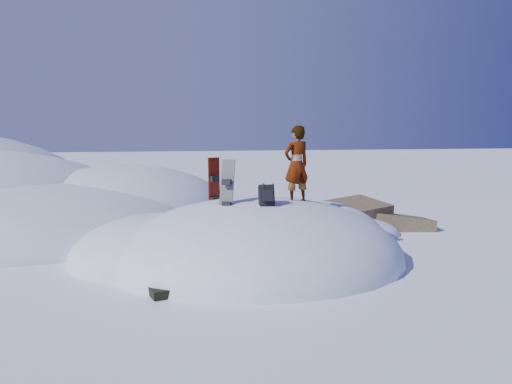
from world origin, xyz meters
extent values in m
plane|color=white|center=(0.00, 0.00, 0.00)|extent=(120.00, 120.00, 0.00)
ellipsoid|color=silver|center=(0.00, 0.00, 0.00)|extent=(7.00, 6.00, 3.00)
ellipsoid|color=silver|center=(-2.20, 0.60, 0.00)|extent=(4.40, 4.00, 2.20)
ellipsoid|color=silver|center=(1.80, 0.80, 0.00)|extent=(3.60, 3.20, 2.50)
ellipsoid|color=silver|center=(-6.00, 5.00, 0.00)|extent=(10.00, 9.00, 2.80)
ellipsoid|color=silver|center=(-3.50, 7.50, 0.00)|extent=(8.00, 8.00, 3.60)
ellipsoid|color=silver|center=(-5.50, 4.00, 0.00)|extent=(6.00, 5.00, 1.80)
cube|color=brown|center=(3.60, 3.40, 0.10)|extent=(2.82, 2.41, 1.62)
cube|color=brown|center=(5.20, 3.00, -0.10)|extent=(2.16, 1.80, 1.33)
cube|color=brown|center=(4.20, 4.60, 0.00)|extent=(2.08, 2.01, 1.10)
ellipsoid|color=silver|center=(3.20, 2.40, 0.00)|extent=(3.20, 2.40, 1.00)
cube|color=#B71E09|center=(-0.93, 0.79, 1.56)|extent=(0.31, 0.20, 1.71)
cube|color=black|center=(-0.93, 0.72, 1.90)|extent=(0.24, 0.20, 0.14)
cube|color=black|center=(-0.93, 0.72, 1.39)|extent=(0.24, 0.20, 0.14)
cube|color=black|center=(-0.80, -0.41, 1.61)|extent=(0.45, 0.46, 1.64)
cube|color=black|center=(-0.80, -0.47, 1.95)|extent=(0.24, 0.22, 0.15)
cube|color=black|center=(-0.80, -0.47, 1.45)|extent=(0.24, 0.22, 0.15)
cube|color=black|center=(0.05, -0.68, 1.65)|extent=(0.35, 0.37, 0.51)
cube|color=black|center=(0.05, -0.82, 1.67)|extent=(0.24, 0.18, 0.28)
cylinder|color=black|center=(-0.06, -0.80, 1.77)|extent=(0.04, 0.19, 0.34)
cylinder|color=black|center=(0.15, -0.80, 1.77)|extent=(0.04, 0.19, 0.34)
cube|color=black|center=(-2.19, -2.12, 0.09)|extent=(0.67, 0.55, 0.16)
cube|color=black|center=(-1.92, -1.94, 0.16)|extent=(0.37, 0.31, 0.11)
imported|color=slate|center=(0.90, -0.09, 2.28)|extent=(0.77, 0.62, 1.82)
camera|label=1|loc=(-2.34, -11.27, 3.10)|focal=35.00mm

